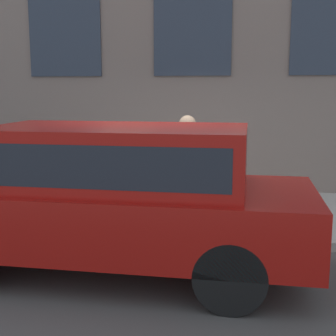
% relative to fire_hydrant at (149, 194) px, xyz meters
% --- Properties ---
extents(ground_plane, '(80.00, 80.00, 0.00)m').
position_rel_fire_hydrant_xyz_m(ground_plane, '(-0.66, -0.34, -0.52)').
color(ground_plane, '#514F4C').
extents(sidewalk, '(3.08, 60.00, 0.12)m').
position_rel_fire_hydrant_xyz_m(sidewalk, '(0.88, -0.34, -0.46)').
color(sidewalk, '#B2ADA3').
rests_on(sidewalk, ground_plane).
extents(fire_hydrant, '(0.30, 0.42, 0.78)m').
position_rel_fire_hydrant_xyz_m(fire_hydrant, '(0.00, 0.00, 0.00)').
color(fire_hydrant, gold).
rests_on(fire_hydrant, sidewalk).
extents(person, '(0.39, 0.26, 1.60)m').
position_rel_fire_hydrant_xyz_m(person, '(0.08, -0.57, 0.56)').
color(person, navy).
rests_on(person, sidewalk).
extents(parked_truck_red_near, '(1.81, 4.60, 1.70)m').
position_rel_fire_hydrant_xyz_m(parked_truck_red_near, '(-1.77, 0.04, 0.45)').
color(parked_truck_red_near, black).
rests_on(parked_truck_red_near, ground_plane).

